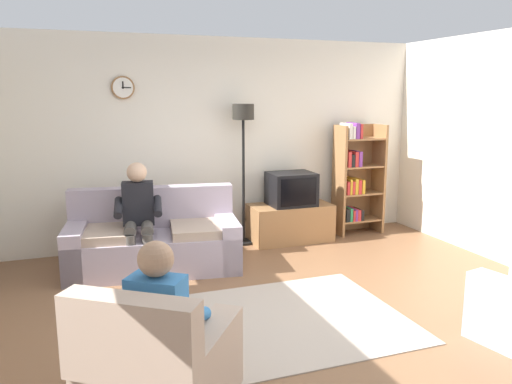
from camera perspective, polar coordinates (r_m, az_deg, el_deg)
ground_plane at (r=4.73m, az=5.63°, el=-13.73°), size 12.00×12.00×0.00m
back_wall_assembly at (r=6.82m, az=-3.85°, el=5.74°), size 6.20×0.17×2.70m
couch at (r=5.91m, az=-11.47°, el=-5.55°), size 2.00×1.14×0.90m
tv_stand at (r=6.91m, az=3.87°, el=-3.45°), size 1.10×0.56×0.50m
tv at (r=6.79m, az=4.00°, el=0.35°), size 0.60×0.49×0.44m
bookshelf at (r=7.32m, az=11.10°, el=1.60°), size 0.68×0.36×1.58m
floor_lamp at (r=6.58m, az=-1.45°, el=6.43°), size 0.28×0.28×1.85m
armchair_near_window at (r=3.39m, az=-10.80°, el=-19.07°), size 1.16×1.18×0.90m
area_rug at (r=4.61m, az=2.59°, el=-14.30°), size 2.20×1.70×0.01m
person_on_couch at (r=5.69m, az=-13.13°, el=-2.26°), size 0.55×0.57×1.24m
person_in_left_armchair at (r=3.32m, az=-10.30°, el=-13.63°), size 0.62×0.64×1.12m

